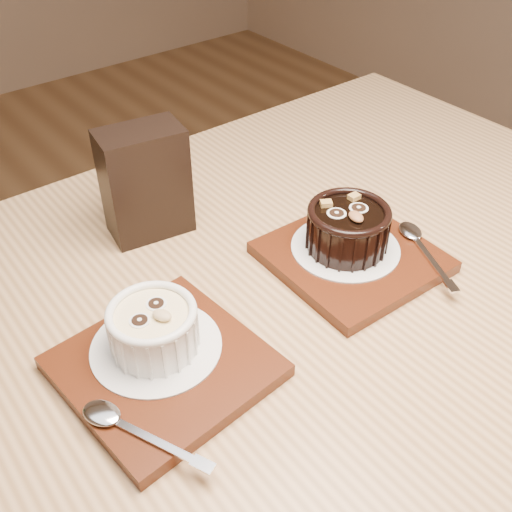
{
  "coord_description": "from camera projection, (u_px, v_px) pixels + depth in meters",
  "views": [
    {
      "loc": [
        -0.26,
        -0.42,
        1.21
      ],
      "look_at": [
        0.04,
        -0.04,
        0.81
      ],
      "focal_mm": 42.0,
      "sensor_mm": 36.0,
      "label": 1
    }
  ],
  "objects": [
    {
      "name": "doily_left",
      "position": [
        156.0,
        346.0,
        0.59
      ],
      "size": [
        0.13,
        0.13,
        0.0
      ],
      "primitive_type": "cylinder",
      "color": "white",
      "rests_on": "tray_left"
    },
    {
      "name": "ramekin_dark",
      "position": [
        348.0,
        226.0,
        0.7
      ],
      "size": [
        0.1,
        0.1,
        0.06
      ],
      "rotation": [
        0.0,
        0.0,
        -0.29
      ],
      "color": "black",
      "rests_on": "doily_right"
    },
    {
      "name": "tray_left",
      "position": [
        164.0,
        367.0,
        0.58
      ],
      "size": [
        0.19,
        0.19,
        0.01
      ],
      "primitive_type": "cube",
      "rotation": [
        0.0,
        0.0,
        0.08
      ],
      "color": "#53210D",
      "rests_on": "table"
    },
    {
      "name": "ramekin_white",
      "position": [
        153.0,
        327.0,
        0.57
      ],
      "size": [
        0.09,
        0.09,
        0.05
      ],
      "rotation": [
        0.0,
        0.0,
        0.4
      ],
      "color": "white",
      "rests_on": "doily_left"
    },
    {
      "name": "tray_right",
      "position": [
        352.0,
        257.0,
        0.71
      ],
      "size": [
        0.19,
        0.19,
        0.01
      ],
      "primitive_type": "cube",
      "rotation": [
        0.0,
        0.0,
        -0.04
      ],
      "color": "#53210D",
      "rests_on": "table"
    },
    {
      "name": "spoon_left",
      "position": [
        134.0,
        429.0,
        0.51
      ],
      "size": [
        0.08,
        0.13,
        0.01
      ],
      "primitive_type": null,
      "rotation": [
        0.0,
        0.0,
        0.4
      ],
      "color": "white",
      "rests_on": "tray_left"
    },
    {
      "name": "doily_right",
      "position": [
        345.0,
        247.0,
        0.72
      ],
      "size": [
        0.13,
        0.13,
        0.0
      ],
      "primitive_type": "cylinder",
      "color": "white",
      "rests_on": "tray_right"
    },
    {
      "name": "condiment_stand",
      "position": [
        145.0,
        183.0,
        0.73
      ],
      "size": [
        0.11,
        0.08,
        0.14
      ],
      "primitive_type": "cube",
      "rotation": [
        0.0,
        0.0,
        -0.17
      ],
      "color": "black",
      "rests_on": "table"
    },
    {
      "name": "spoon_right",
      "position": [
        423.0,
        247.0,
        0.71
      ],
      "size": [
        0.08,
        0.13,
        0.01
      ],
      "primitive_type": null,
      "rotation": [
        0.0,
        0.0,
        -0.43
      ],
      "color": "white",
      "rests_on": "tray_right"
    },
    {
      "name": "table",
      "position": [
        261.0,
        374.0,
        0.7
      ],
      "size": [
        1.21,
        0.81,
        0.75
      ],
      "rotation": [
        0.0,
        0.0,
        -0.01
      ],
      "color": "#9D7144",
      "rests_on": "ground"
    }
  ]
}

